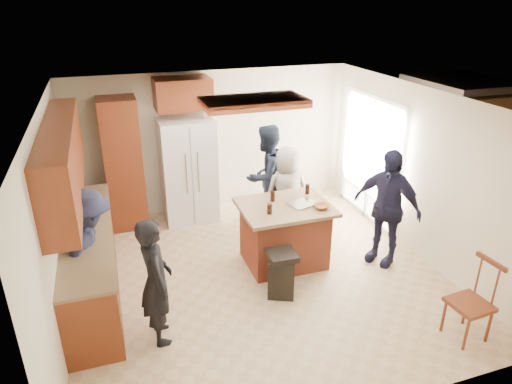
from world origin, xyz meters
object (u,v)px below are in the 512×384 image
object	(u,v)px
person_front_left	(156,281)
refrigerator	(188,170)
spindle_chair	(471,304)
person_behind_right	(287,192)
person_behind_left	(266,176)
kitchen_island	(284,234)
trash_bin	(282,273)
person_counter	(92,252)
person_side_right	(386,207)

from	to	relation	value
person_front_left	refrigerator	distance (m)	3.09
spindle_chair	person_behind_right	bearing A→B (deg)	109.59
person_front_left	spindle_chair	xyz separation A→B (m)	(3.37, -1.12, -0.31)
person_front_left	person_behind_left	size ratio (longest dim) A/B	0.87
kitchen_island	trash_bin	xyz separation A→B (m)	(-0.32, -0.73, -0.16)
person_counter	trash_bin	bearing A→B (deg)	-82.21
person_front_left	refrigerator	bearing A→B (deg)	-20.64
person_behind_left	person_side_right	distance (m)	2.09
person_behind_left	person_side_right	xyz separation A→B (m)	(1.22, -1.70, -0.00)
person_behind_right	person_counter	xyz separation A→B (m)	(-2.98, -1.03, 0.05)
person_side_right	person_counter	size ratio (longest dim) A/B	1.09
refrigerator	spindle_chair	xyz separation A→B (m)	(2.44, -4.07, -0.45)
person_front_left	person_behind_right	size ratio (longest dim) A/B	1.01
kitchen_island	person_counter	bearing A→B (deg)	-174.84
person_behind_right	person_side_right	world-z (taller)	person_side_right
person_counter	spindle_chair	xyz separation A→B (m)	(4.03, -1.94, -0.35)
person_behind_left	kitchen_island	xyz separation A→B (m)	(-0.18, -1.28, -0.40)
person_behind_left	person_behind_right	bearing A→B (deg)	83.09
kitchen_island	person_front_left	bearing A→B (deg)	-151.75
kitchen_island	trash_bin	world-z (taller)	kitchen_island
person_front_left	kitchen_island	world-z (taller)	person_front_left
person_front_left	person_behind_left	xyz separation A→B (m)	(2.13, 2.33, 0.11)
person_behind_right	spindle_chair	bearing A→B (deg)	111.35
spindle_chair	person_behind_left	bearing A→B (deg)	109.70
person_front_left	trash_bin	world-z (taller)	person_front_left
person_counter	refrigerator	world-z (taller)	refrigerator
person_behind_left	person_counter	xyz separation A→B (m)	(-2.80, -1.52, -0.07)
person_side_right	refrigerator	distance (m)	3.35
refrigerator	kitchen_island	xyz separation A→B (m)	(1.02, -1.90, -0.43)
person_front_left	person_behind_right	world-z (taller)	person_front_left
refrigerator	spindle_chair	distance (m)	4.77
spindle_chair	kitchen_island	bearing A→B (deg)	123.10
person_counter	person_front_left	bearing A→B (deg)	-121.05
person_behind_left	kitchen_island	distance (m)	1.35
person_front_left	refrigerator	size ratio (longest dim) A/B	0.85
person_behind_right	person_counter	bearing A→B (deg)	20.90
person_side_right	person_counter	bearing A→B (deg)	-122.68
trash_bin	refrigerator	bearing A→B (deg)	104.95
person_front_left	trash_bin	size ratio (longest dim) A/B	2.43
person_side_right	trash_bin	world-z (taller)	person_side_right
kitchen_island	spindle_chair	distance (m)	2.59
person_behind_right	refrigerator	bearing A→B (deg)	-36.76
person_side_right	person_behind_right	bearing A→B (deg)	-169.58
person_behind_left	trash_bin	distance (m)	2.14
kitchen_island	trash_bin	distance (m)	0.81
person_behind_right	trash_bin	distance (m)	1.72
person_front_left	person_behind_left	bearing A→B (deg)	-45.61
person_front_left	spindle_chair	world-z (taller)	person_front_left
refrigerator	spindle_chair	world-z (taller)	refrigerator
refrigerator	person_counter	bearing A→B (deg)	-126.75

